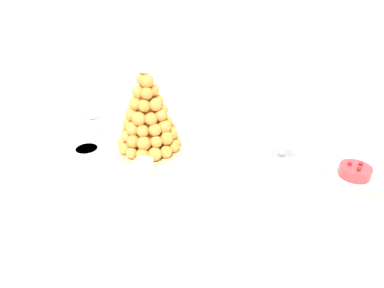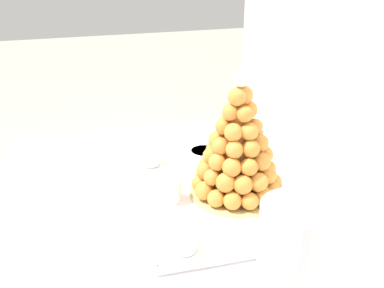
{
  "view_description": "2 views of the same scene",
  "coord_description": "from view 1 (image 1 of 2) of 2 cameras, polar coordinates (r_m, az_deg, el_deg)",
  "views": [
    {
      "loc": [
        -0.13,
        -0.95,
        1.41
      ],
      "look_at": [
        -0.06,
        -0.01,
        0.87
      ],
      "focal_mm": 31.65,
      "sensor_mm": 36.0,
      "label": 1
    },
    {
      "loc": [
        0.83,
        -0.28,
        1.42
      ],
      "look_at": [
        -0.09,
        -0.03,
        0.99
      ],
      "focal_mm": 46.51,
      "sensor_mm": 36.0,
      "label": 2
    }
  ],
  "objects": [
    {
      "name": "dessert_cup_centre",
      "position": [
        1.07,
        2.87,
        -4.39
      ],
      "size": [
        0.06,
        0.06,
        0.05
      ],
      "color": "silver",
      "rests_on": "serving_tray"
    },
    {
      "name": "croquembouche",
      "position": [
        1.18,
        -7.44,
        4.31
      ],
      "size": [
        0.24,
        0.24,
        0.32
      ],
      "color": "tan",
      "rests_on": "serving_tray"
    },
    {
      "name": "serving_tray",
      "position": [
        1.17,
        -7.99,
        -2.76
      ],
      "size": [
        0.55,
        0.38,
        0.02
      ],
      "color": "white",
      "rests_on": "buffet_table"
    },
    {
      "name": "fruit_tart_plate",
      "position": [
        1.2,
        25.66,
        -4.55
      ],
      "size": [
        0.21,
        0.21,
        0.05
      ],
      "color": "white",
      "rests_on": "buffet_table"
    },
    {
      "name": "buffet_table",
      "position": [
        1.2,
        2.61,
        -7.77
      ],
      "size": [
        1.45,
        0.92,
        0.78
      ],
      "color": "brown",
      "rests_on": "ground_plane"
    },
    {
      "name": "dessert_cup_left",
      "position": [
        1.1,
        -19.1,
        -4.93
      ],
      "size": [
        0.06,
        0.06,
        0.05
      ],
      "color": "silver",
      "rests_on": "serving_tray"
    },
    {
      "name": "macaron_goblet",
      "position": [
        1.16,
        15.76,
        4.58
      ],
      "size": [
        0.12,
        0.12,
        0.25
      ],
      "color": "white",
      "rests_on": "buffet_table"
    },
    {
      "name": "dessert_cup_mid_left",
      "position": [
        1.07,
        -8.11,
        -4.24
      ],
      "size": [
        0.06,
        0.06,
        0.06
      ],
      "color": "silver",
      "rests_on": "serving_tray"
    },
    {
      "name": "wine_glass",
      "position": [
        1.34,
        -16.48,
        5.29
      ],
      "size": [
        0.07,
        0.07,
        0.15
      ],
      "color": "silver",
      "rests_on": "buffet_table"
    },
    {
      "name": "creme_brulee_ramekin",
      "position": [
        1.24,
        -17.26,
        -1.16
      ],
      "size": [
        0.08,
        0.08,
        0.03
      ],
      "color": "white",
      "rests_on": "serving_tray"
    }
  ]
}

